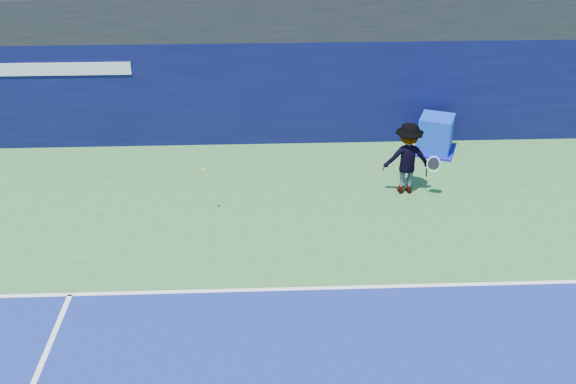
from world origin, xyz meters
The scene contains 6 objects.
baseline centered at (0.00, 3.00, 0.01)m, with size 24.00×0.10×0.01m, color white.
stadium_band centered at (0.00, 11.50, 3.60)m, with size 36.00×3.00×1.20m, color black.
back_wall_assembly centered at (0.00, 10.50, 1.50)m, with size 36.00×1.03×3.00m.
equipment_cart centered at (3.72, 9.28, 0.49)m, with size 1.45×1.45×1.07m.
tennis_player centered at (2.39, 6.95, 0.92)m, with size 1.36×0.74×1.85m.
tennis_ball centered at (-2.55, 6.05, 1.17)m, with size 0.07×0.07×0.07m.
Camera 1 is at (-1.15, -7.22, 7.80)m, focal length 40.00 mm.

